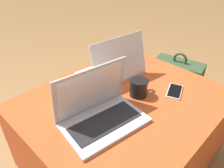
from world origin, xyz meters
name	(u,v)px	position (x,y,z in m)	size (l,w,h in m)	color
ground_plane	(122,160)	(0.00, 0.00, 0.00)	(14.00, 14.00, 0.00)	#9E7042
ottoman	(123,133)	(0.00, 0.00, 0.24)	(0.96, 0.81, 0.48)	maroon
laptop_near	(100,111)	(-0.19, -0.02, 0.53)	(0.38, 0.28, 0.24)	silver
laptop_far	(113,68)	(0.12, 0.19, 0.53)	(0.37, 0.28, 0.24)	silver
cell_phone	(175,91)	(0.22, -0.15, 0.48)	(0.15, 0.11, 0.01)	white
backpack	(174,91)	(0.58, 0.02, 0.22)	(0.25, 0.34, 0.53)	#385133
coffee_mug	(139,87)	(0.08, -0.03, 0.52)	(0.12, 0.09, 0.09)	black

